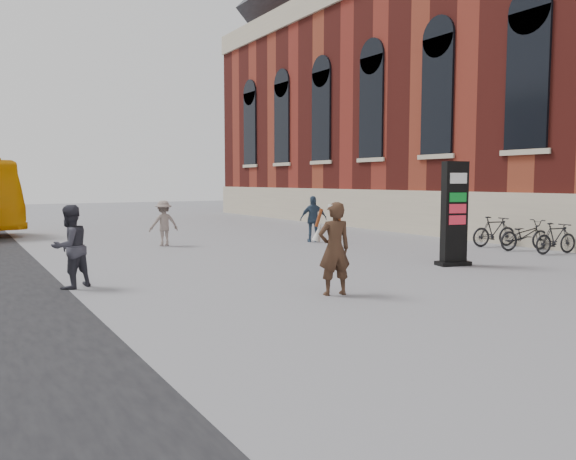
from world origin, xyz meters
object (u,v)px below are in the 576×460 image
woman (334,247)px  bike_7 (494,231)px  pedestrian_a (70,247)px  info_pylon (454,214)px  pedestrian_b (164,223)px  bike_5 (556,238)px  bike_6 (525,235)px  pedestrian_c (313,219)px

woman → bike_7: woman is taller
woman → pedestrian_a: (-4.23, 3.30, -0.06)m
info_pylon → woman: (-4.88, -1.50, -0.43)m
pedestrian_b → info_pylon: bearing=122.3°
woman → info_pylon: bearing=-151.1°
pedestrian_a → bike_7: bearing=151.9°
pedestrian_a → bike_5: (13.51, -1.77, -0.38)m
pedestrian_a → pedestrian_b: size_ratio=1.11×
info_pylon → woman: bearing=-148.4°
pedestrian_a → bike_5: 13.63m
bike_6 → bike_7: 1.16m
pedestrian_c → bike_6: bearing=150.3°
woman → pedestrian_c: woman is taller
bike_5 → bike_7: (0.00, 2.24, 0.03)m
pedestrian_a → bike_7: pedestrian_a is taller
woman → pedestrian_a: woman is taller
bike_7 → bike_6: bearing=-167.2°
pedestrian_b → bike_7: size_ratio=0.91×
pedestrian_b → bike_6: (9.42, -7.07, -0.28)m
info_pylon → pedestrian_b: (-5.03, 8.18, -0.58)m
pedestrian_b → bike_6: bearing=143.8°
pedestrian_c → bike_6: size_ratio=0.90×
bike_5 → pedestrian_c: bearing=42.9°
pedestrian_b → pedestrian_c: 5.27m
bike_6 → pedestrian_c: bearing=50.7°
pedestrian_a → woman: bearing=112.0°
info_pylon → bike_6: info_pylon is taller
woman → bike_5: 9.41m
woman → pedestrian_c: bearing=-109.3°
pedestrian_c → bike_6: 7.03m
bike_6 → bike_5: bearing=-168.1°
info_pylon → pedestrian_a: info_pylon is taller
info_pylon → pedestrian_c: bearing=104.5°
info_pylon → pedestrian_b: 9.62m
bike_7 → bike_5: bearing=-167.2°
woman → bike_5: woman is taller
pedestrian_c → bike_6: pedestrian_c is taller
info_pylon → pedestrian_b: size_ratio=1.75×
pedestrian_b → bike_5: 12.46m
info_pylon → pedestrian_a: 9.30m
woman → pedestrian_c: 9.44m
pedestrian_a → pedestrian_c: 10.29m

